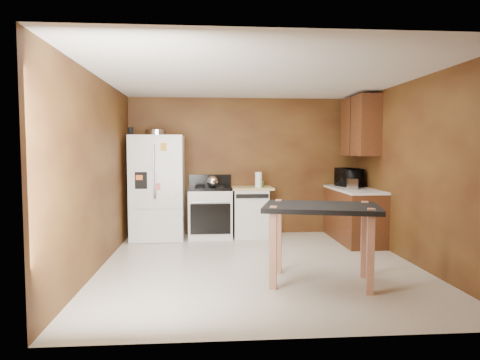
{
  "coord_description": "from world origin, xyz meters",
  "views": [
    {
      "loc": [
        -0.69,
        -5.61,
        1.55
      ],
      "look_at": [
        -0.19,
        0.85,
        1.09
      ],
      "focal_mm": 32.0,
      "sensor_mm": 36.0,
      "label": 1
    }
  ],
  "objects": [
    {
      "name": "island",
      "position": [
        0.62,
        -0.8,
        0.78
      ],
      "size": [
        1.48,
        1.17,
        0.93
      ],
      "color": "black",
      "rests_on": "ground"
    },
    {
      "name": "refrigerator",
      "position": [
        -1.55,
        1.86,
        0.9
      ],
      "size": [
        0.9,
        0.8,
        1.8
      ],
      "color": "white",
      "rests_on": "ground"
    },
    {
      "name": "pen_cup",
      "position": [
        -1.99,
        1.81,
        1.87
      ],
      "size": [
        0.09,
        0.09,
        0.13
      ],
      "primitive_type": "cylinder",
      "color": "black",
      "rests_on": "refrigerator"
    },
    {
      "name": "kettle",
      "position": [
        -0.6,
        1.79,
        1.0
      ],
      "size": [
        0.2,
        0.2,
        0.2
      ],
      "primitive_type": "sphere",
      "color": "silver",
      "rests_on": "gas_range"
    },
    {
      "name": "green_canister",
      "position": [
        0.27,
        1.98,
        0.94
      ],
      "size": [
        0.1,
        0.1,
        0.1
      ],
      "primitive_type": "cylinder",
      "rotation": [
        0.0,
        0.0,
        0.12
      ],
      "color": "green",
      "rests_on": "dishwasher"
    },
    {
      "name": "wall_left",
      "position": [
        -2.1,
        0.0,
        1.25
      ],
      "size": [
        0.0,
        4.5,
        4.5
      ],
      "primitive_type": "plane",
      "rotation": [
        1.57,
        0.0,
        1.57
      ],
      "color": "brown",
      "rests_on": "ground"
    },
    {
      "name": "wall_back",
      "position": [
        0.0,
        2.25,
        1.25
      ],
      "size": [
        4.2,
        0.0,
        4.2
      ],
      "primitive_type": "plane",
      "rotation": [
        1.57,
        0.0,
        0.0
      ],
      "color": "brown",
      "rests_on": "ground"
    },
    {
      "name": "toaster",
      "position": [
        1.73,
        1.33,
        0.99
      ],
      "size": [
        0.18,
        0.26,
        0.18
      ],
      "primitive_type": "cube",
      "rotation": [
        0.0,
        0.0,
        -0.16
      ],
      "color": "silver",
      "rests_on": "right_cabinets"
    },
    {
      "name": "ceiling",
      "position": [
        0.0,
        0.0,
        2.5
      ],
      "size": [
        4.5,
        4.5,
        0.0
      ],
      "primitive_type": "plane",
      "rotation": [
        3.14,
        0.0,
        0.0
      ],
      "color": "white",
      "rests_on": "ground"
    },
    {
      "name": "wall_right",
      "position": [
        2.1,
        0.0,
        1.25
      ],
      "size": [
        0.0,
        4.5,
        4.5
      ],
      "primitive_type": "plane",
      "rotation": [
        1.57,
        0.0,
        -1.57
      ],
      "color": "brown",
      "rests_on": "ground"
    },
    {
      "name": "paper_towel",
      "position": [
        0.21,
        1.83,
        1.03
      ],
      "size": [
        0.14,
        0.14,
        0.27
      ],
      "primitive_type": "cylinder",
      "rotation": [
        0.0,
        0.0,
        0.2
      ],
      "color": "white",
      "rests_on": "dishwasher"
    },
    {
      "name": "floor",
      "position": [
        0.0,
        0.0,
        0.0
      ],
      "size": [
        4.5,
        4.5,
        0.0
      ],
      "primitive_type": "plane",
      "color": "beige",
      "rests_on": "ground"
    },
    {
      "name": "wall_front",
      "position": [
        0.0,
        -2.25,
        1.25
      ],
      "size": [
        4.2,
        0.0,
        4.2
      ],
      "primitive_type": "plane",
      "rotation": [
        -1.57,
        0.0,
        0.0
      ],
      "color": "brown",
      "rests_on": "ground"
    },
    {
      "name": "gas_range",
      "position": [
        -0.64,
        1.92,
        0.46
      ],
      "size": [
        0.76,
        0.68,
        1.1
      ],
      "color": "white",
      "rests_on": "ground"
    },
    {
      "name": "right_cabinets",
      "position": [
        1.84,
        1.48,
        0.91
      ],
      "size": [
        0.63,
        1.58,
        2.45
      ],
      "color": "brown",
      "rests_on": "ground"
    },
    {
      "name": "roasting_pan",
      "position": [
        -1.56,
        1.91,
        1.85
      ],
      "size": [
        0.39,
        0.39,
        0.1
      ],
      "primitive_type": "cylinder",
      "color": "silver",
      "rests_on": "refrigerator"
    },
    {
      "name": "dishwasher",
      "position": [
        0.08,
        1.95,
        0.45
      ],
      "size": [
        0.78,
        0.63,
        0.89
      ],
      "color": "white",
      "rests_on": "ground"
    },
    {
      "name": "microwave",
      "position": [
        1.82,
        1.79,
        1.05
      ],
      "size": [
        0.47,
        0.6,
        0.3
      ],
      "primitive_type": "imported",
      "rotation": [
        0.0,
        0.0,
        1.8
      ],
      "color": "black",
      "rests_on": "right_cabinets"
    }
  ]
}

